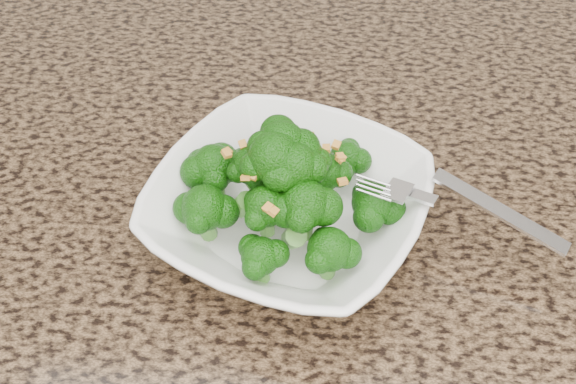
# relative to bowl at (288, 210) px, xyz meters

# --- Properties ---
(granite_counter) EXTENTS (1.64, 1.04, 0.03)m
(granite_counter) POSITION_rel_bowl_xyz_m (-0.07, -0.06, -0.04)
(granite_counter) COLOR brown
(granite_counter) RESTS_ON cabinet
(bowl) EXTENTS (0.30, 0.30, 0.06)m
(bowl) POSITION_rel_bowl_xyz_m (0.00, 0.00, 0.00)
(bowl) COLOR white
(bowl) RESTS_ON granite_counter
(broccoli_pile) EXTENTS (0.20, 0.20, 0.07)m
(broccoli_pile) POSITION_rel_bowl_xyz_m (0.00, 0.00, 0.06)
(broccoli_pile) COLOR #135409
(broccoli_pile) RESTS_ON bowl
(garlic_topping) EXTENTS (0.12, 0.12, 0.01)m
(garlic_topping) POSITION_rel_bowl_xyz_m (0.00, 0.00, 0.10)
(garlic_topping) COLOR gold
(garlic_topping) RESTS_ON broccoli_pile
(fork) EXTENTS (0.19, 0.12, 0.01)m
(fork) POSITION_rel_bowl_xyz_m (0.11, -0.01, 0.03)
(fork) COLOR silver
(fork) RESTS_ON bowl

